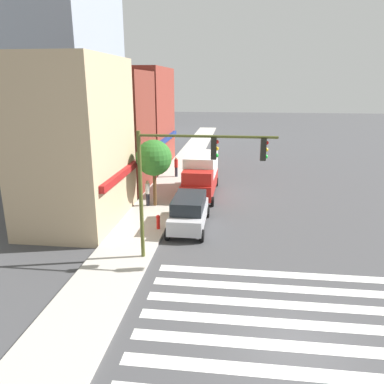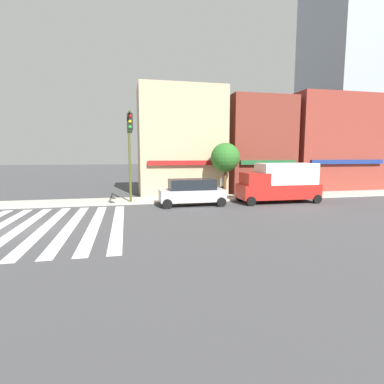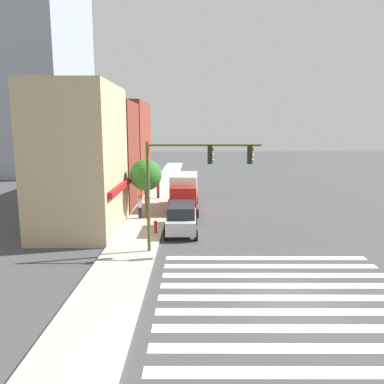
{
  "view_description": "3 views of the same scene",
  "coord_description": "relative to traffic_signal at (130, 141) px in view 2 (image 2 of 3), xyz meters",
  "views": [
    {
      "loc": [
        -10.63,
        2.05,
        8.3
      ],
      "look_at": [
        5.6,
        4.0,
        3.5
      ],
      "focal_mm": 35.0,
      "sensor_mm": 36.0,
      "label": 1
    },
    {
      "loc": [
        5.34,
        -16.4,
        3.72
      ],
      "look_at": [
        9.96,
        4.7,
        1.0
      ],
      "focal_mm": 28.0,
      "sensor_mm": 36.0,
      "label": 2
    },
    {
      "loc": [
        -14.54,
        3.96,
        6.93
      ],
      "look_at": [
        5.6,
        4.0,
        3.5
      ],
      "focal_mm": 35.0,
      "sensor_mm": 36.0,
      "label": 3
    }
  ],
  "objects": [
    {
      "name": "crosswalk_stripes",
      "position": [
        -5.6,
        -4.12,
        -4.58
      ],
      "size": [
        10.19,
        10.8,
        0.01
      ],
      "color": "silver",
      "rests_on": "ground_plane"
    },
    {
      "name": "storefront_row",
      "position": [
        13.15,
        7.37,
        0.2
      ],
      "size": [
        24.48,
        5.3,
        9.76
      ],
      "color": "tan",
      "rests_on": "ground_plane"
    },
    {
      "name": "fire_hydrant",
      "position": [
        3.6,
        2.28,
        -3.98
      ],
      "size": [
        0.24,
        0.24,
        0.84
      ],
      "color": "red",
      "rests_on": "sidewalk_left"
    },
    {
      "name": "street_tree",
      "position": [
        7.82,
        3.38,
        -1.13
      ],
      "size": [
        2.41,
        2.41,
        4.53
      ],
      "color": "brown",
      "rests_on": "sidewalk_left"
    },
    {
      "name": "ground_plane",
      "position": [
        -5.6,
        -4.12,
        -4.59
      ],
      "size": [
        200.0,
        200.0,
        0.0
      ],
      "primitive_type": "plane",
      "color": "#424244"
    },
    {
      "name": "traffic_signal",
      "position": [
        0.0,
        0.0,
        0.0
      ],
      "size": [
        0.32,
        6.2,
        6.25
      ],
      "color": "#474C1E",
      "rests_on": "ground_plane"
    },
    {
      "name": "pedestrian_white_shirt",
      "position": [
        7.72,
        3.86,
        -3.52
      ],
      "size": [
        0.32,
        0.32,
        1.77
      ],
      "rotation": [
        0.0,
        0.0,
        1.32
      ],
      "color": "#23232D",
      "rests_on": "sidewalk_left"
    },
    {
      "name": "box_truck_red",
      "position": [
        11.3,
        0.58,
        -3.0
      ],
      "size": [
        6.25,
        2.42,
        3.04
      ],
      "rotation": [
        0.0,
        0.0,
        -0.02
      ],
      "color": "#B21E19",
      "rests_on": "ground_plane"
    },
    {
      "name": "pedestrian_red_jacket",
      "position": [
        16.1,
        3.24,
        -3.52
      ],
      "size": [
        0.32,
        0.32,
        1.77
      ],
      "rotation": [
        0.0,
        0.0,
        1.65
      ],
      "color": "#23232D",
      "rests_on": "sidewalk_left"
    },
    {
      "name": "suv_silver",
      "position": [
        4.36,
        0.58,
        -3.56
      ],
      "size": [
        4.7,
        2.12,
        1.94
      ],
      "rotation": [
        0.0,
        0.0,
        0.0
      ],
      "color": "#B7B7BC",
      "rests_on": "ground_plane"
    },
    {
      "name": "tower_distant",
      "position": [
        40.71,
        24.4,
        16.0
      ],
      "size": [
        21.04,
        13.05,
        41.17
      ],
      "color": "#939EAD",
      "rests_on": "ground_plane"
    },
    {
      "name": "sidewalk_left",
      "position": [
        -5.6,
        3.38,
        -4.51
      ],
      "size": [
        120.0,
        3.0,
        0.15
      ],
      "color": "#B2ADA3",
      "rests_on": "ground_plane"
    }
  ]
}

